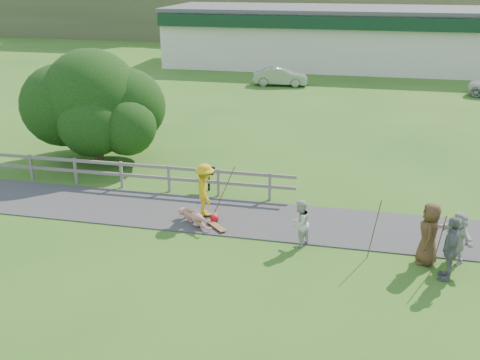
# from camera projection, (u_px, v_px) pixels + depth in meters

# --- Properties ---
(ground) EXTENTS (260.00, 260.00, 0.00)m
(ground) POSITION_uv_depth(u_px,v_px,m) (194.00, 234.00, 17.73)
(ground) COLOR #2B5F1B
(ground) RESTS_ON ground
(path) EXTENTS (34.00, 3.00, 0.04)m
(path) POSITION_uv_depth(u_px,v_px,m) (206.00, 214.00, 19.09)
(path) COLOR #373739
(path) RESTS_ON ground
(fence) EXTENTS (15.05, 0.10, 1.10)m
(fence) POSITION_uv_depth(u_px,v_px,m) (107.00, 169.00, 21.37)
(fence) COLOR slate
(fence) RESTS_ON ground
(strip_mall) EXTENTS (32.50, 10.75, 5.10)m
(strip_mall) POSITION_uv_depth(u_px,v_px,m) (349.00, 37.00, 47.78)
(strip_mall) COLOR silver
(strip_mall) RESTS_ON ground
(skater_rider) EXTENTS (1.12, 1.39, 1.88)m
(skater_rider) POSITION_uv_depth(u_px,v_px,m) (205.00, 192.00, 18.62)
(skater_rider) COLOR gold
(skater_rider) RESTS_ON ground
(skater_fallen) EXTENTS (1.27, 1.50, 0.58)m
(skater_fallen) POSITION_uv_depth(u_px,v_px,m) (195.00, 218.00, 18.21)
(skater_fallen) COLOR tan
(skater_fallen) RESTS_ON ground
(spectator_a) EXTENTS (0.88, 0.95, 1.56)m
(spectator_a) POSITION_uv_depth(u_px,v_px,m) (300.00, 223.00, 16.71)
(spectator_a) COLOR silver
(spectator_a) RESTS_ON ground
(spectator_b) EXTENTS (0.62, 1.17, 1.91)m
(spectator_b) POSITION_uv_depth(u_px,v_px,m) (450.00, 249.00, 14.82)
(spectator_b) COLOR slate
(spectator_b) RESTS_ON ground
(spectator_c) EXTENTS (0.68, 0.98, 1.92)m
(spectator_c) POSITION_uv_depth(u_px,v_px,m) (429.00, 234.00, 15.64)
(spectator_c) COLOR #523521
(spectator_c) RESTS_ON ground
(spectator_d) EXTENTS (1.18, 1.52, 1.61)m
(spectator_d) POSITION_uv_depth(u_px,v_px,m) (457.00, 237.00, 15.80)
(spectator_d) COLOR #B8B9B5
(spectator_d) RESTS_ON ground
(car_silver) EXTENTS (4.16, 1.76, 1.34)m
(car_silver) POSITION_uv_depth(u_px,v_px,m) (280.00, 77.00, 40.26)
(car_silver) COLOR #96979D
(car_silver) RESTS_ON ground
(tree) EXTENTS (7.01, 7.01, 4.09)m
(tree) POSITION_uv_depth(u_px,v_px,m) (94.00, 116.00, 24.01)
(tree) COLOR black
(tree) RESTS_ON ground
(bbq) EXTENTS (0.44, 0.34, 0.95)m
(bbq) POSITION_uv_depth(u_px,v_px,m) (209.00, 179.00, 21.06)
(bbq) COLOR black
(bbq) RESTS_ON ground
(longboard_rider) EXTENTS (0.88, 0.40, 0.09)m
(longboard_rider) POSITION_uv_depth(u_px,v_px,m) (206.00, 215.00, 18.95)
(longboard_rider) COLOR brown
(longboard_rider) RESTS_ON ground
(longboard_fallen) EXTENTS (0.84, 0.83, 0.11)m
(longboard_fallen) POSITION_uv_depth(u_px,v_px,m) (217.00, 227.00, 18.05)
(longboard_fallen) COLOR brown
(longboard_fallen) RESTS_ON ground
(helmet) EXTENTS (0.31, 0.31, 0.31)m
(helmet) POSITION_uv_depth(u_px,v_px,m) (214.00, 218.00, 18.46)
(helmet) COLOR red
(helmet) RESTS_ON ground
(pole_rider) EXTENTS (0.03, 0.03, 1.97)m
(pole_rider) POSITION_uv_depth(u_px,v_px,m) (224.00, 188.00, 18.85)
(pole_rider) COLOR brown
(pole_rider) RESTS_ON ground
(pole_spec_left) EXTENTS (0.03, 0.03, 1.95)m
(pole_spec_left) POSITION_uv_depth(u_px,v_px,m) (374.00, 229.00, 15.88)
(pole_spec_left) COLOR brown
(pole_spec_left) RESTS_ON ground
(pole_spec_right) EXTENTS (0.03, 0.03, 1.87)m
(pole_spec_right) POSITION_uv_depth(u_px,v_px,m) (438.00, 245.00, 15.07)
(pole_spec_right) COLOR brown
(pole_spec_right) RESTS_ON ground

